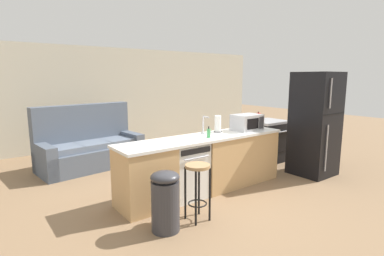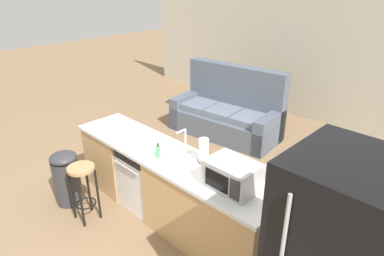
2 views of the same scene
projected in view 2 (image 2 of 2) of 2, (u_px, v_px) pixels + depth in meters
The scene contains 12 objects.
ground_plane at pixel (161, 211), 4.42m from camera, with size 24.00×24.00×0.00m, color #896B4C.
wall_back at pixel (339, 61), 6.41m from camera, with size 10.00×0.06×2.60m.
kitchen_counter at pixel (173, 192), 4.10m from camera, with size 2.94×0.66×0.90m.
dishwasher at pixel (148, 176), 4.41m from camera, with size 0.58×0.61×0.84m.
microwave at pixel (232, 175), 3.29m from camera, with size 0.50×0.37×0.28m.
sink_faucet at pixel (184, 142), 3.94m from camera, with size 0.07×0.18×0.30m.
paper_towel_roll at pixel (204, 151), 3.74m from camera, with size 0.14×0.14×0.28m.
soap_bottle at pixel (158, 151), 3.86m from camera, with size 0.06×0.06×0.18m.
kettle at pixel (375, 197), 3.06m from camera, with size 0.21×0.17×0.19m.
bar_stool at pixel (83, 182), 4.09m from camera, with size 0.32×0.32×0.74m.
trash_bin at pixel (67, 177), 4.46m from camera, with size 0.35×0.35×0.74m.
couch at pixel (229, 113), 6.45m from camera, with size 2.09×1.12×1.27m.
Camera 2 is at (2.79, -2.27, 2.82)m, focal length 32.00 mm.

